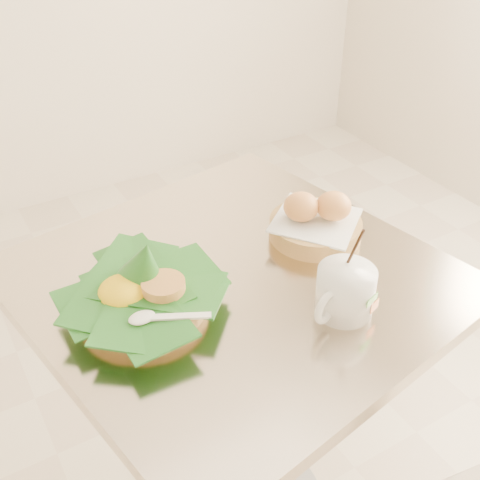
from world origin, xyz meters
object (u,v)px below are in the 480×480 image
bread_basket (316,222)px  cafe_table (235,362)px  coffee_mug (344,291)px  rice_basket (142,289)px

bread_basket → cafe_table: bearing=-171.7°
cafe_table → coffee_mug: coffee_mug is taller
coffee_mug → rice_basket: bearing=146.9°
cafe_table → rice_basket: rice_basket is taller
rice_basket → coffee_mug: (0.28, -0.18, 0.01)m
cafe_table → bread_basket: (0.20, 0.03, 0.25)m
cafe_table → rice_basket: 0.31m
cafe_table → bread_basket: bread_basket is taller
cafe_table → coffee_mug: 0.34m
rice_basket → coffee_mug: coffee_mug is taller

